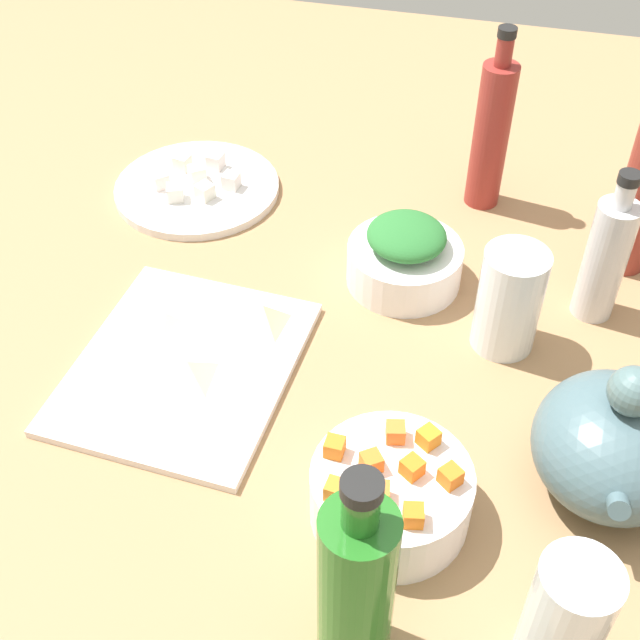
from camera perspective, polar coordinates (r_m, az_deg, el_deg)
The scene contains 31 objects.
tabletop at distance 99.81cm, azimuth -0.00°, elevation -2.71°, with size 190.00×190.00×3.00cm, color #A07850.
cutting_board at distance 97.58cm, azimuth -9.13°, elevation -3.10°, with size 28.44×23.85×1.00cm, color white.
plate_tofu at distance 124.48cm, azimuth -8.29°, elevation 8.81°, with size 23.59×23.59×1.20cm, color white.
bowl_greens at distance 106.75cm, azimuth 5.71°, elevation 3.77°, with size 14.44×14.44×5.38cm, color white.
bowl_carrots at distance 82.29cm, azimuth 4.79°, elevation -11.67°, with size 15.47×15.47×6.36cm, color white.
teapot at distance 86.57cm, azimuth 19.21°, elevation -7.91°, with size 18.31×15.55×16.04cm.
bottle_0 at distance 103.76cm, azimuth 18.74°, elevation 4.02°, with size 5.00×5.00×19.90cm.
bottle_1 at distance 118.01cm, azimuth 11.49°, elevation 12.27°, with size 4.82×4.82×25.66cm.
bottle_2 at distance 69.08cm, azimuth 2.46°, elevation -17.53°, with size 6.20×6.20×23.82cm.
drinking_glass_0 at distance 73.71cm, azimuth 16.18°, elevation -18.95°, with size 6.57×6.57×14.16cm, color white.
drinking_glass_1 at distance 97.73cm, azimuth 12.66°, elevation 1.31°, with size 7.38×7.38×13.10cm, color white.
carrot_cube_0 at distance 79.25cm, azimuth 6.24°, elevation -9.87°, with size 1.80×1.80×1.80cm, color orange.
carrot_cube_1 at distance 79.30cm, azimuth 3.49°, elevation -9.56°, with size 1.80×1.80×1.80cm, color orange.
carrot_cube_2 at distance 79.11cm, azimuth 8.80°, elevation -10.39°, with size 1.80×1.80×1.80cm, color orange.
carrot_cube_3 at distance 76.26cm, azimuth 6.32°, elevation -12.98°, with size 1.80×1.80×1.80cm, color orange.
carrot_cube_4 at distance 81.65cm, azimuth 5.12°, elevation -7.55°, with size 1.80×1.80×1.80cm, color orange.
carrot_cube_5 at distance 80.23cm, azimuth 0.99°, elevation -8.57°, with size 1.80×1.80×1.80cm, color orange.
carrot_cube_6 at distance 81.58cm, azimuth 7.33°, elevation -7.87°, with size 1.80×1.80×1.80cm, color orange.
carrot_cube_7 at distance 77.35cm, azimuth 1.06°, elevation -11.40°, with size 1.80×1.80×1.80cm, color orange.
carrot_cube_8 at distance 77.32cm, azimuth 4.04°, elevation -11.58°, with size 1.80×1.80×1.80cm, color orange.
chopped_greens_mound at distance 103.96cm, azimuth 5.88°, elevation 5.67°, with size 9.97×9.77×3.60cm, color #2A6D2F.
tofu_cube_0 at distance 127.27cm, azimuth -9.27°, elevation 10.46°, with size 2.20×2.20×2.20cm, color #FCE5CF.
tofu_cube_1 at distance 122.37cm, azimuth -6.02°, elevation 9.33°, with size 2.20×2.20×2.20cm, color white.
tofu_cube_2 at distance 120.97cm, azimuth -9.76°, elevation 8.46°, with size 2.20×2.20×2.20cm, color white.
tofu_cube_3 at distance 124.52cm, azimuth -8.30°, elevation 9.77°, with size 2.20×2.20×2.20cm, color white.
tofu_cube_4 at distance 123.96cm, azimuth -10.73°, elevation 9.27°, with size 2.20×2.20×2.20cm, color white.
tofu_cube_5 at distance 126.94cm, azimuth -7.07°, elevation 10.61°, with size 2.20×2.20×2.20cm, color white.
tofu_cube_6 at distance 120.60cm, azimuth -7.79°, elevation 8.59°, with size 2.20×2.20×2.20cm, color white.
dumpling_0 at distance 94.72cm, azimuth -8.90°, elevation -3.32°, with size 5.42×5.35×2.51cm, color beige.
dumpling_1 at distance 99.86cm, azimuth -3.84°, elevation 0.38°, with size 5.23×5.09×2.90cm, color beige.
dumpling_2 at distance 101.16cm, azimuth -10.33°, elevation 0.01°, with size 5.60×4.84×2.13cm, color beige.
Camera 1 is at (66.95, 17.13, 73.51)cm, focal length 47.39 mm.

